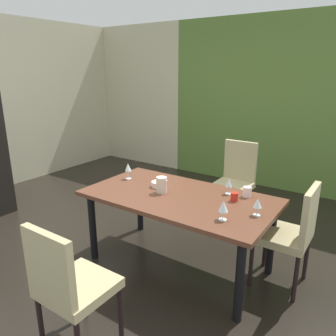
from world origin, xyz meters
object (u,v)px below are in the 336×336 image
(chair_head_near, at_px, (68,284))
(pitcher_corner, at_px, (162,185))
(wine_glass_near_window, at_px, (229,183))
(cup_near_shelf, at_px, (247,192))
(dining_table, at_px, (179,203))
(chair_head_far, at_px, (236,178))
(cup_east, at_px, (234,197))
(wine_glass_front, at_px, (128,168))
(wine_glass_center, at_px, (258,204))
(wine_glass_right, at_px, (223,207))
(chair_right_far, at_px, (292,231))
(serving_bowl_rear, at_px, (159,184))

(chair_head_near, relative_size, pitcher_corner, 6.20)
(wine_glass_near_window, xyz_separation_m, cup_near_shelf, (0.17, 0.03, -0.06))
(dining_table, bearing_deg, chair_head_far, 88.75)
(cup_east, bearing_deg, wine_glass_front, -176.72)
(dining_table, distance_m, wine_glass_center, 0.77)
(chair_head_near, height_order, wine_glass_center, chair_head_near)
(cup_east, bearing_deg, wine_glass_right, -78.93)
(wine_glass_right, xyz_separation_m, cup_near_shelf, (-0.02, 0.57, -0.06))
(wine_glass_right, height_order, wine_glass_near_window, wine_glass_right)
(cup_east, bearing_deg, chair_head_far, 111.97)
(wine_glass_right, xyz_separation_m, cup_east, (-0.08, 0.41, -0.07))
(cup_east, distance_m, pitcher_corner, 0.68)
(wine_glass_front, distance_m, wine_glass_near_window, 1.09)
(wine_glass_center, bearing_deg, chair_head_near, -121.52)
(chair_right_far, height_order, wine_glass_front, chair_right_far)
(dining_table, relative_size, wine_glass_near_window, 11.20)
(wine_glass_right, bearing_deg, cup_east, 101.07)
(wine_glass_right, bearing_deg, wine_glass_near_window, 110.01)
(chair_right_far, height_order, wine_glass_center, chair_right_far)
(chair_head_far, height_order, wine_glass_near_window, chair_head_far)
(chair_head_near, height_order, cup_east, chair_head_near)
(dining_table, bearing_deg, cup_near_shelf, 31.11)
(chair_right_far, relative_size, wine_glass_right, 5.98)
(chair_head_far, height_order, pitcher_corner, chair_head_far)
(serving_bowl_rear, xyz_separation_m, pitcher_corner, (0.12, -0.11, 0.05))
(serving_bowl_rear, bearing_deg, dining_table, -15.65)
(dining_table, relative_size, pitcher_corner, 11.37)
(chair_head_near, xyz_separation_m, chair_head_far, (0.06, 2.57, 0.01))
(dining_table, xyz_separation_m, wine_glass_front, (-0.70, 0.10, 0.21))
(wine_glass_front, bearing_deg, serving_bowl_rear, -2.24)
(wine_glass_center, distance_m, cup_near_shelf, 0.40)
(dining_table, height_order, pitcher_corner, pitcher_corner)
(chair_head_near, relative_size, wine_glass_near_window, 6.10)
(dining_table, distance_m, serving_bowl_rear, 0.32)
(chair_head_far, relative_size, pitcher_corner, 6.47)
(chair_right_far, xyz_separation_m, serving_bowl_rear, (-1.26, -0.20, 0.22))
(cup_east, height_order, pitcher_corner, pitcher_corner)
(wine_glass_front, height_order, pitcher_corner, wine_glass_front)
(chair_right_far, relative_size, serving_bowl_rear, 6.54)
(cup_east, distance_m, cup_near_shelf, 0.17)
(wine_glass_right, relative_size, wine_glass_near_window, 1.01)
(serving_bowl_rear, distance_m, pitcher_corner, 0.17)
(chair_head_near, relative_size, chair_right_far, 1.01)
(chair_right_far, distance_m, serving_bowl_rear, 1.30)
(chair_head_near, relative_size, wine_glass_right, 6.03)
(wine_glass_near_window, bearing_deg, cup_east, -47.99)
(wine_glass_front, bearing_deg, chair_right_far, 6.17)
(wine_glass_near_window, xyz_separation_m, serving_bowl_rear, (-0.65, -0.21, -0.08))
(wine_glass_center, relative_size, cup_near_shelf, 1.53)
(chair_right_far, height_order, serving_bowl_rear, chair_right_far)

